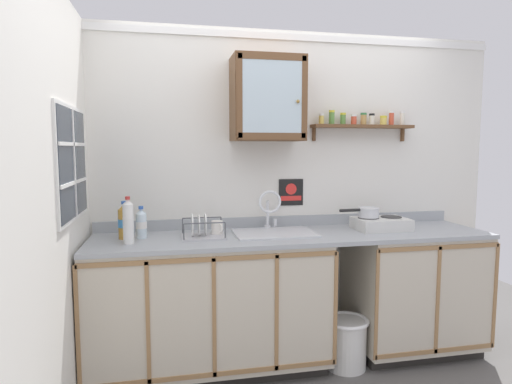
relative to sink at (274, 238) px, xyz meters
name	(u,v)px	position (x,y,z in m)	size (l,w,h in m)	color
back_wall	(282,190)	(0.14, 0.30, 0.31)	(3.44, 0.07, 2.42)	silver
side_wall_left	(49,216)	(-1.31, -0.66, 0.31)	(0.05, 3.48, 2.42)	silver
lower_cabinet_run	(209,305)	(-0.47, -0.04, -0.45)	(1.62, 0.64, 0.91)	black
lower_cabinet_run_right	(412,291)	(1.08, -0.04, -0.45)	(0.94, 0.64, 0.91)	black
countertop	(294,236)	(0.14, -0.04, 0.02)	(2.80, 0.66, 0.03)	#9EA3A8
backsplash	(283,221)	(0.14, 0.27, 0.07)	(2.80, 0.02, 0.08)	#9EA3A8
sink	(274,238)	(0.00, 0.00, 0.00)	(0.56, 0.42, 0.45)	silver
hot_plate_stove	(381,224)	(0.82, -0.01, 0.08)	(0.38, 0.28, 0.09)	silver
saucepan	(368,212)	(0.72, 0.01, 0.17)	(0.31, 0.16, 0.07)	silver
bottle_opaque_white_0	(128,222)	(-0.98, -0.14, 0.17)	(0.07, 0.07, 0.30)	white
bottle_juice_amber_1	(125,222)	(-1.02, 0.03, 0.15)	(0.09, 0.09, 0.25)	gold
bottle_water_clear_2	(141,224)	(-0.91, 0.03, 0.13)	(0.07, 0.07, 0.22)	silver
dish_rack	(202,232)	(-0.51, -0.03, 0.07)	(0.29, 0.24, 0.16)	#B2B2B7
mug	(217,228)	(-0.40, 0.02, 0.09)	(0.08, 0.12, 0.10)	white
wall_cabinet	(267,99)	(-0.02, 0.12, 0.99)	(0.51, 0.33, 0.60)	brown
spice_shelf	(363,124)	(0.76, 0.21, 0.82)	(0.81, 0.14, 0.23)	brown
warning_sign	(291,192)	(0.20, 0.27, 0.30)	(0.19, 0.01, 0.20)	black
window	(72,163)	(-1.28, -0.24, 0.55)	(0.03, 0.75, 0.67)	#262D38
trash_bin	(346,342)	(0.48, -0.20, -0.72)	(0.31, 0.31, 0.36)	silver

